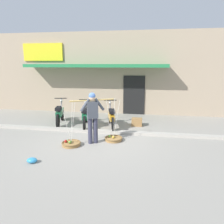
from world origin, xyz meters
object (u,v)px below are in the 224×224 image
Objects in this scene: fruit_basket_right_side at (113,138)px; plastic_litter_bag at (32,160)px; fruit_vendor at (93,115)px; wooden_crate at (137,122)px; motorcycle_third_in_row at (111,117)px; motorcycle_second_in_row at (85,116)px; fruit_basket_left_side at (71,143)px; motorcycle_nearest_shop at (60,114)px.

plastic_litter_bag is at bearing -132.90° from fruit_basket_right_side.
fruit_vendor is 3.85× the size of wooden_crate.
motorcycle_third_in_row is at bearing 102.39° from fruit_basket_right_side.
wooden_crate is at bearing 23.94° from motorcycle_third_in_row.
fruit_basket_left_side is at bearing -85.78° from motorcycle_second_in_row.
fruit_vendor is 2.88m from motorcycle_nearest_shop.
motorcycle_third_in_row is 3.87m from plastic_litter_bag.
fruit_basket_left_side is 2.41m from motorcycle_third_in_row.
plastic_litter_bag is 0.64× the size of wooden_crate.
motorcycle_second_in_row is (1.19, -0.17, 0.00)m from motorcycle_nearest_shop.
fruit_vendor is at bearing -66.22° from motorcycle_second_in_row.
motorcycle_second_in_row is at bearing 82.82° from plastic_litter_bag.
motorcycle_nearest_shop is 6.37× the size of plastic_litter_bag.
motorcycle_nearest_shop reaches higher than wooden_crate.
wooden_crate is at bearing 53.03° from fruit_basket_left_side.
wooden_crate is (1.99, 2.64, 0.08)m from fruit_basket_left_side.
wooden_crate is at bearing 56.98° from plastic_litter_bag.
fruit_basket_left_side is (-0.65, -0.34, -0.90)m from fruit_vendor.
wooden_crate is at bearing 59.73° from fruit_vendor.
fruit_vendor reaches higher than motorcycle_third_in_row.
fruit_basket_left_side is 1.00× the size of fruit_basket_right_side.
motorcycle_third_in_row is (1.11, 0.01, 0.00)m from motorcycle_second_in_row.
motorcycle_second_in_row is 1.11m from motorcycle_third_in_row.
fruit_basket_left_side is 5.18× the size of plastic_litter_bag.
fruit_basket_left_side is at bearing -113.63° from motorcycle_third_in_row.
motorcycle_third_in_row is at bearing -4.00° from motorcycle_nearest_shop.
motorcycle_third_in_row is (0.95, 2.18, 0.38)m from fruit_basket_left_side.
fruit_vendor is 1.94m from motorcycle_third_in_row.
plastic_litter_bag is at bearing -97.18° from motorcycle_second_in_row.
plastic_litter_bag is at bearing -123.02° from wooden_crate.
fruit_vendor is at bearing -99.52° from motorcycle_third_in_row.
fruit_vendor is 6.05× the size of plastic_litter_bag.
motorcycle_nearest_shop and motorcycle_second_in_row have the same top height.
fruit_basket_right_side reaches higher than wooden_crate.
fruit_basket_right_side is 2.08m from wooden_crate.
motorcycle_third_in_row is 6.36× the size of plastic_litter_bag.
motorcycle_second_in_row is 2.22m from wooden_crate.
fruit_basket_right_side is 0.81× the size of motorcycle_nearest_shop.
fruit_basket_left_side reaches higher than wooden_crate.
motorcycle_nearest_shop is 1.21m from motorcycle_second_in_row.
motorcycle_third_in_row reaches higher than plastic_litter_bag.
motorcycle_second_in_row is at bearing -167.67° from wooden_crate.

